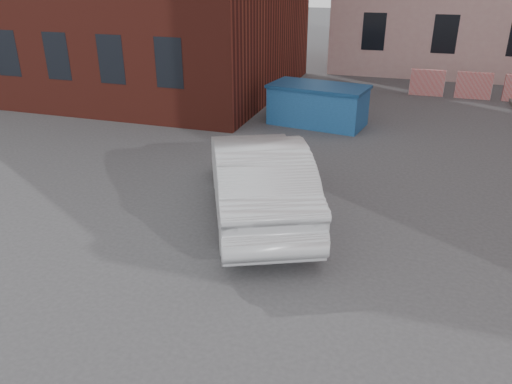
% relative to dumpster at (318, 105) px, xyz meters
% --- Properties ---
extents(ground, '(120.00, 120.00, 0.00)m').
position_rel_dumpster_xyz_m(ground, '(0.77, -9.76, -0.64)').
color(ground, '#38383A').
rests_on(ground, ground).
extents(barriers, '(4.70, 0.18, 1.00)m').
position_rel_dumpster_xyz_m(barriers, '(4.97, 5.24, -0.14)').
color(barriers, red).
rests_on(barriers, ground).
extents(dumpster, '(3.22, 2.00, 1.27)m').
position_rel_dumpster_xyz_m(dumpster, '(0.00, 0.00, 0.00)').
color(dumpster, '#225FA5').
rests_on(dumpster, ground).
extents(silver_car, '(3.64, 5.22, 1.63)m').
position_rel_dumpster_xyz_m(silver_car, '(0.15, -6.64, 0.18)').
color(silver_car, '#B5B8BD').
rests_on(silver_car, ground).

